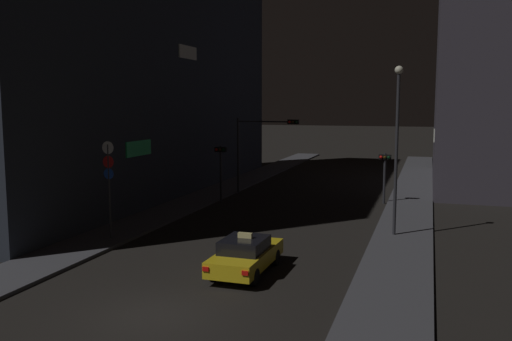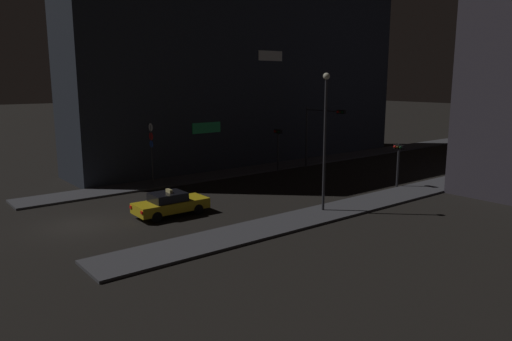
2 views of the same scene
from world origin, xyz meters
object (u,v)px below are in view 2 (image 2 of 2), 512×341
at_px(sign_pole_left, 152,147).
at_px(street_lamp_near_block, 325,129).
at_px(taxi, 170,204).
at_px(traffic_light_overhead, 320,125).
at_px(traffic_light_right_kerb, 398,156).
at_px(traffic_light_left_kerb, 278,141).

relative_size(sign_pole_left, street_lamp_near_block, 0.57).
bearing_deg(street_lamp_near_block, taxi, -123.90).
xyz_separation_m(traffic_light_overhead, sign_pole_left, (-2.92, -15.00, -1.02)).
relative_size(taxi, street_lamp_near_block, 0.54).
xyz_separation_m(traffic_light_overhead, traffic_light_right_kerb, (8.84, -0.82, -1.60)).
distance_m(traffic_light_left_kerb, sign_pole_left, 11.58).
bearing_deg(sign_pole_left, traffic_light_right_kerb, 50.32).
distance_m(traffic_light_left_kerb, street_lamp_near_block, 13.74).
relative_size(traffic_light_right_kerb, street_lamp_near_block, 0.41).
height_order(traffic_light_left_kerb, sign_pole_left, sign_pole_left).
distance_m(traffic_light_right_kerb, sign_pole_left, 18.44).
xyz_separation_m(taxi, traffic_light_right_kerb, (3.92, 16.96, 1.70)).
distance_m(taxi, traffic_light_overhead, 18.74).
xyz_separation_m(sign_pole_left, street_lamp_near_block, (13.01, 4.90, 2.08)).
bearing_deg(traffic_light_overhead, street_lamp_near_block, -45.02).
bearing_deg(traffic_light_left_kerb, street_lamp_near_block, -29.25).
bearing_deg(traffic_light_overhead, traffic_light_right_kerb, -5.27).
bearing_deg(street_lamp_near_block, traffic_light_right_kerb, 97.64).
height_order(traffic_light_overhead, sign_pole_left, traffic_light_overhead).
xyz_separation_m(traffic_light_left_kerb, traffic_light_right_kerb, (10.56, 2.67, -0.29)).
bearing_deg(sign_pole_left, traffic_light_overhead, 78.98).
distance_m(traffic_light_overhead, traffic_light_right_kerb, 9.03).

